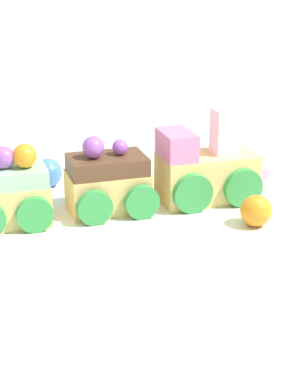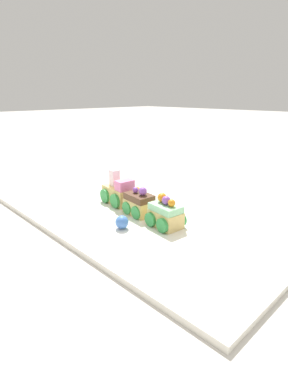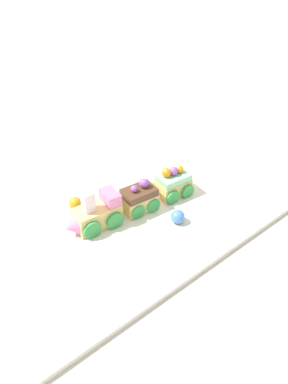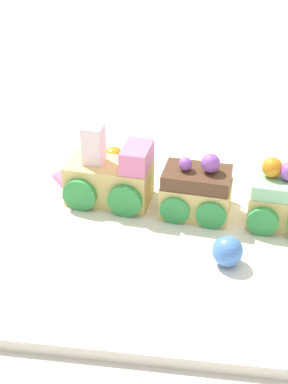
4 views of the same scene
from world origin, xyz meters
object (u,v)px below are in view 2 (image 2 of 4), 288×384
(cake_train_locomotive, at_px, (117,193))
(cake_car_chocolate, at_px, (140,204))
(gumball_orange, at_px, (136,191))
(gumball_blue, at_px, (122,222))
(cake_car_mint, at_px, (165,215))

(cake_train_locomotive, distance_m, cake_car_chocolate, 0.10)
(gumball_orange, bearing_deg, gumball_blue, 129.28)
(cake_train_locomotive, distance_m, cake_car_mint, 0.19)
(gumball_orange, xyz_separation_m, gumball_blue, (-0.14, 0.17, 0.00))
(gumball_blue, bearing_deg, cake_car_mint, -126.78)
(cake_car_mint, bearing_deg, cake_car_chocolate, 0.02)
(cake_car_chocolate, bearing_deg, cake_car_mint, -179.98)
(cake_car_chocolate, bearing_deg, gumball_orange, -32.22)
(cake_car_mint, bearing_deg, gumball_blue, 59.27)
(cake_train_locomotive, relative_size, gumball_blue, 4.06)
(cake_train_locomotive, bearing_deg, gumball_blue, 150.45)
(cake_train_locomotive, bearing_deg, cake_car_chocolate, -179.97)
(cake_train_locomotive, height_order, cake_car_mint, cake_train_locomotive)
(cake_train_locomotive, bearing_deg, cake_car_mint, -179.97)
(cake_train_locomotive, height_order, gumball_blue, cake_train_locomotive)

